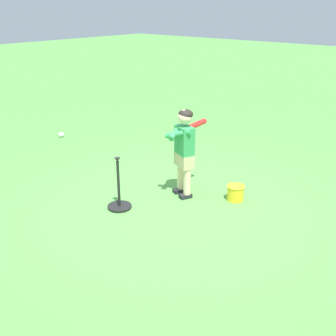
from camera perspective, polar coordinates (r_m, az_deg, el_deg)
The scene contains 5 objects.
ground_plane at distance 4.92m, azimuth 0.97°, elevation -5.05°, with size 40.00×40.00×0.00m, color #519942.
child_batter at distance 4.93m, azimuth 2.28°, elevation 3.17°, with size 0.32×0.63×1.08m.
play_ball_by_bucket at distance 7.58m, azimuth -14.44°, elevation 4.46°, with size 0.10×0.10×0.10m, color white.
batting_tee at distance 4.84m, azimuth -6.70°, elevation -4.34°, with size 0.28×0.28×0.62m.
toy_bucket at distance 5.06m, azimuth 9.24°, elevation -3.33°, with size 0.22×0.22×0.19m.
Camera 1 is at (-2.79, 3.39, 2.23)m, focal length 44.43 mm.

